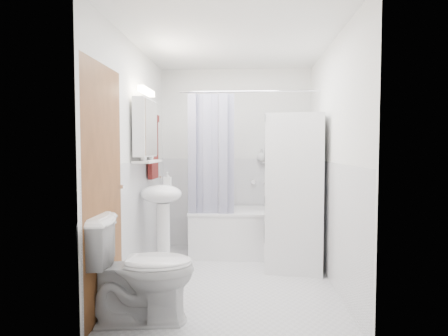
# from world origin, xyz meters

# --- Properties ---
(floor) EXTENTS (2.60, 2.60, 0.00)m
(floor) POSITION_xyz_m (0.00, 0.00, 0.00)
(floor) COLOR silver
(floor) RESTS_ON ground
(room_walls) EXTENTS (2.60, 2.60, 2.60)m
(room_walls) POSITION_xyz_m (0.00, 0.00, 1.49)
(room_walls) COLOR white
(room_walls) RESTS_ON ground
(wainscot) EXTENTS (1.98, 2.58, 2.58)m
(wainscot) POSITION_xyz_m (0.00, 0.29, 0.60)
(wainscot) COLOR white
(wainscot) RESTS_ON ground
(door) EXTENTS (0.05, 2.00, 2.00)m
(door) POSITION_xyz_m (-0.95, -0.55, 1.00)
(door) COLOR brown
(door) RESTS_ON ground
(bathtub) EXTENTS (1.48, 0.70, 0.57)m
(bathtub) POSITION_xyz_m (0.19, 0.92, 0.31)
(bathtub) COLOR white
(bathtub) RESTS_ON ground
(tub_spout) EXTENTS (0.04, 0.12, 0.04)m
(tub_spout) POSITION_xyz_m (0.39, 1.25, 0.89)
(tub_spout) COLOR silver
(tub_spout) RESTS_ON room_walls
(curtain_rod) EXTENTS (1.66, 0.02, 0.02)m
(curtain_rod) POSITION_xyz_m (0.19, 0.63, 2.00)
(curtain_rod) COLOR silver
(curtain_rod) RESTS_ON room_walls
(shower_curtain) EXTENTS (0.55, 0.02, 1.45)m
(shower_curtain) POSITION_xyz_m (-0.26, 0.63, 1.25)
(shower_curtain) COLOR #151446
(shower_curtain) RESTS_ON curtain_rod
(sink) EXTENTS (0.44, 0.37, 1.04)m
(sink) POSITION_xyz_m (-0.75, 0.16, 0.70)
(sink) COLOR white
(sink) RESTS_ON ground
(medicine_cabinet) EXTENTS (0.13, 0.50, 0.71)m
(medicine_cabinet) POSITION_xyz_m (-0.90, 0.10, 1.57)
(medicine_cabinet) COLOR white
(medicine_cabinet) RESTS_ON room_walls
(shelf) EXTENTS (0.18, 0.54, 0.02)m
(shelf) POSITION_xyz_m (-0.89, 0.10, 1.20)
(shelf) COLOR silver
(shelf) RESTS_ON room_walls
(shower_caddy) EXTENTS (0.22, 0.06, 0.02)m
(shower_caddy) POSITION_xyz_m (0.44, 1.24, 1.15)
(shower_caddy) COLOR silver
(shower_caddy) RESTS_ON room_walls
(towel) EXTENTS (0.07, 0.31, 0.76)m
(towel) POSITION_xyz_m (-0.94, 0.54, 1.37)
(towel) COLOR maroon
(towel) RESTS_ON room_walls
(washer_dryer) EXTENTS (0.69, 0.68, 1.71)m
(washer_dryer) POSITION_xyz_m (0.68, 0.40, 0.85)
(washer_dryer) COLOR white
(washer_dryer) RESTS_ON ground
(toilet) EXTENTS (0.88, 0.57, 0.81)m
(toilet) POSITION_xyz_m (-0.66, -0.98, 0.41)
(toilet) COLOR white
(toilet) RESTS_ON ground
(soap_pump) EXTENTS (0.08, 0.17, 0.08)m
(soap_pump) POSITION_xyz_m (-0.71, 0.25, 0.95)
(soap_pump) COLOR gray
(soap_pump) RESTS_ON sink
(shelf_bottle) EXTENTS (0.07, 0.18, 0.07)m
(shelf_bottle) POSITION_xyz_m (-0.89, -0.05, 1.25)
(shelf_bottle) COLOR gray
(shelf_bottle) RESTS_ON shelf
(shelf_cup) EXTENTS (0.10, 0.09, 0.10)m
(shelf_cup) POSITION_xyz_m (-0.89, 0.22, 1.26)
(shelf_cup) COLOR gray
(shelf_cup) RESTS_ON shelf
(shampoo_a) EXTENTS (0.13, 0.17, 0.13)m
(shampoo_a) POSITION_xyz_m (0.35, 1.24, 1.23)
(shampoo_a) COLOR gray
(shampoo_a) RESTS_ON shower_caddy
(shampoo_b) EXTENTS (0.08, 0.21, 0.08)m
(shampoo_b) POSITION_xyz_m (0.47, 1.24, 1.20)
(shampoo_b) COLOR #214F84
(shampoo_b) RESTS_ON shower_caddy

